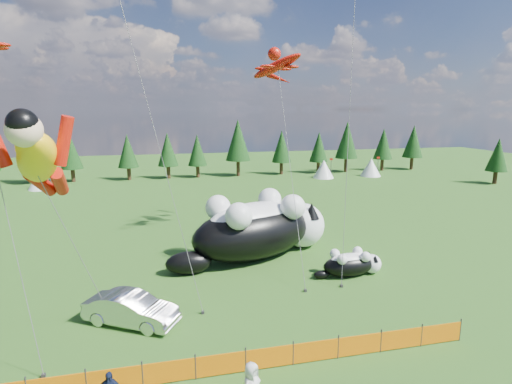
# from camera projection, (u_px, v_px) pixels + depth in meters

# --- Properties ---
(ground) EXTENTS (160.00, 160.00, 0.00)m
(ground) POSITION_uv_depth(u_px,v_px,m) (212.00, 335.00, 18.77)
(ground) COLOR #103409
(ground) RESTS_ON ground
(safety_fence) EXTENTS (22.06, 0.06, 1.10)m
(safety_fence) POSITION_uv_depth(u_px,v_px,m) (221.00, 364.00, 15.80)
(safety_fence) COLOR #262626
(safety_fence) RESTS_ON ground
(tree_line) EXTENTS (90.00, 4.00, 8.00)m
(tree_line) POSITION_uv_depth(u_px,v_px,m) (177.00, 152.00, 60.90)
(tree_line) COLOR black
(tree_line) RESTS_ON ground
(festival_tents) EXTENTS (50.00, 3.20, 2.80)m
(festival_tents) POSITION_uv_depth(u_px,v_px,m) (254.00, 171.00, 59.07)
(festival_tents) COLOR white
(festival_tents) RESTS_ON ground
(cat_large) EXTENTS (12.22, 7.58, 4.59)m
(cat_large) POSITION_uv_depth(u_px,v_px,m) (261.00, 227.00, 28.42)
(cat_large) COLOR black
(cat_large) RESTS_ON ground
(cat_small) EXTENTS (4.65, 1.78, 1.68)m
(cat_small) POSITION_uv_depth(u_px,v_px,m) (352.00, 263.00, 25.39)
(cat_small) COLOR black
(cat_small) RESTS_ON ground
(car) EXTENTS (4.89, 3.74, 1.55)m
(car) POSITION_uv_depth(u_px,v_px,m) (131.00, 309.00, 19.62)
(car) COLOR silver
(car) RESTS_ON ground
(superhero_kite) EXTENTS (5.81, 6.08, 10.95)m
(superhero_kite) POSITION_uv_depth(u_px,v_px,m) (38.00, 159.00, 15.79)
(superhero_kite) COLOR yellow
(superhero_kite) RESTS_ON ground
(gecko_kite) EXTENTS (6.82, 14.92, 17.80)m
(gecko_kite) POSITION_uv_depth(u_px,v_px,m) (277.00, 66.00, 31.58)
(gecko_kite) COLOR #B81409
(gecko_kite) RESTS_ON ground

